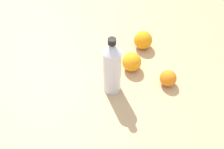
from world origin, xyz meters
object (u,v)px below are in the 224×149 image
Objects in this scene: water_bottle at (112,68)px; orange_1 at (168,78)px; orange_0 at (143,40)px; orange_2 at (132,62)px.

orange_1 is (-0.03, 0.22, -0.08)m from water_bottle.
water_bottle is at bearing -81.32° from orange_1.
orange_2 is at bearing -20.45° from orange_0.
orange_0 is at bearing -112.24° from water_bottle.
water_bottle is 0.16m from orange_2.
water_bottle reaches higher than orange_2.
orange_2 is at bearing -119.25° from orange_1.
orange_2 is (-0.11, 0.08, -0.08)m from water_bottle.
orange_0 is 0.23m from orange_1.
orange_1 is at bearing 60.75° from orange_2.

